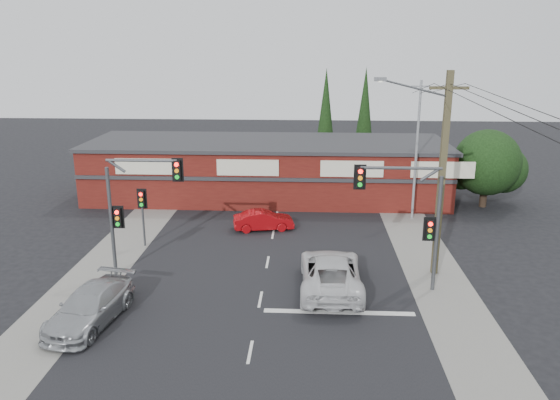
{
  "coord_description": "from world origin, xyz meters",
  "views": [
    {
      "loc": [
        2.08,
        -22.85,
        11.16
      ],
      "look_at": [
        0.71,
        3.0,
        3.72
      ],
      "focal_mm": 35.0,
      "sensor_mm": 36.0,
      "label": 1
    }
  ],
  "objects_px": {
    "shop_building": "(267,169)",
    "utility_pole": "(440,169)",
    "silver_suv": "(90,307)",
    "red_sedan": "(264,220)",
    "white_suv": "(331,272)"
  },
  "relations": [
    {
      "from": "red_sedan",
      "to": "utility_pole",
      "type": "distance_m",
      "value": 11.94
    },
    {
      "from": "shop_building",
      "to": "red_sedan",
      "type": "bearing_deg",
      "value": -87.4
    },
    {
      "from": "white_suv",
      "to": "shop_building",
      "type": "xyz_separation_m",
      "value": [
        -4.2,
        16.13,
        1.29
      ]
    },
    {
      "from": "red_sedan",
      "to": "utility_pole",
      "type": "height_order",
      "value": "utility_pole"
    },
    {
      "from": "silver_suv",
      "to": "red_sedan",
      "type": "relative_size",
      "value": 1.37
    },
    {
      "from": "silver_suv",
      "to": "red_sedan",
      "type": "bearing_deg",
      "value": 71.67
    },
    {
      "from": "white_suv",
      "to": "silver_suv",
      "type": "relative_size",
      "value": 1.2
    },
    {
      "from": "silver_suv",
      "to": "utility_pole",
      "type": "relative_size",
      "value": 0.51
    },
    {
      "from": "silver_suv",
      "to": "shop_building",
      "type": "distance_m",
      "value": 20.8
    },
    {
      "from": "shop_building",
      "to": "white_suv",
      "type": "bearing_deg",
      "value": -75.4
    },
    {
      "from": "utility_pole",
      "to": "white_suv",
      "type": "bearing_deg",
      "value": -157.49
    },
    {
      "from": "white_suv",
      "to": "shop_building",
      "type": "bearing_deg",
      "value": -75.55
    },
    {
      "from": "shop_building",
      "to": "utility_pole",
      "type": "distance_m",
      "value": 17.15
    },
    {
      "from": "red_sedan",
      "to": "utility_pole",
      "type": "xyz_separation_m",
      "value": [
        9.01,
        -6.21,
        4.79
      ]
    },
    {
      "from": "silver_suv",
      "to": "white_suv",
      "type": "bearing_deg",
      "value": 29.31
    }
  ]
}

